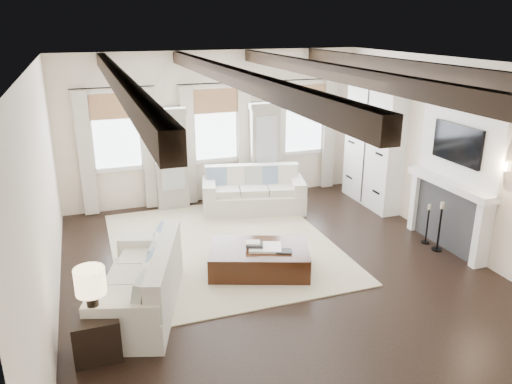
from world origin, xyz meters
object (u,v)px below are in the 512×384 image
object	(u,v)px
sofa_back	(253,193)
ottoman	(259,260)
side_table_front	(97,335)
side_table_back	(167,193)
sofa_left	(144,285)

from	to	relation	value
sofa_back	ottoman	bearing A→B (deg)	-107.07
side_table_front	side_table_back	bearing A→B (deg)	70.89
sofa_back	sofa_left	xyz separation A→B (m)	(-2.66, -3.13, 0.01)
side_table_front	side_table_back	size ratio (longest dim) A/B	0.98
sofa_back	side_table_back	xyz separation A→B (m)	(-1.66, 0.84, -0.09)
sofa_back	sofa_left	distance (m)	4.11
side_table_back	sofa_back	bearing A→B (deg)	-26.87
sofa_back	side_table_front	distance (m)	5.16
sofa_back	side_table_back	distance (m)	1.87
sofa_left	side_table_front	xyz separation A→B (m)	(-0.66, -0.82, -0.10)
sofa_left	ottoman	world-z (taller)	sofa_left
ottoman	side_table_front	size ratio (longest dim) A/B	2.88
sofa_back	side_table_back	bearing A→B (deg)	153.13
sofa_left	ottoman	bearing A→B (deg)	15.01
ottoman	side_table_front	bearing A→B (deg)	-132.40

